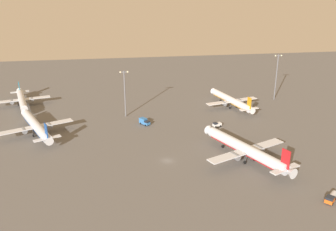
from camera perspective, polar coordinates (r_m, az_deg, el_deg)
ground_plane at (r=144.23m, az=-0.13°, el=-7.01°), size 416.00×416.00×0.00m
airplane_terminal_side at (r=145.87m, az=11.99°, el=-5.19°), size 34.82×44.09×11.93m
airplane_near_gate at (r=176.76m, az=-19.70°, el=-1.55°), size 31.51×39.89×10.82m
airplane_mid_apron at (r=205.80m, az=9.81°, el=2.29°), size 30.68×39.11×10.17m
airplane_far_stand at (r=220.22m, az=-21.68°, el=2.30°), size 30.27×38.56×10.06m
fuel_truck at (r=129.86m, az=23.93°, el=-11.54°), size 6.11×5.74×2.35m
catering_truck at (r=179.26m, az=-3.67°, el=-0.92°), size 5.27×5.93×3.05m
maintenance_van at (r=177.87m, az=7.59°, el=-1.37°), size 4.53×3.05×2.25m
apron_light_east at (r=222.78m, az=16.44°, el=6.14°), size 4.80×0.90×26.56m
apron_light_central at (r=187.44m, az=-6.70°, el=3.86°), size 4.80×0.90×23.92m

